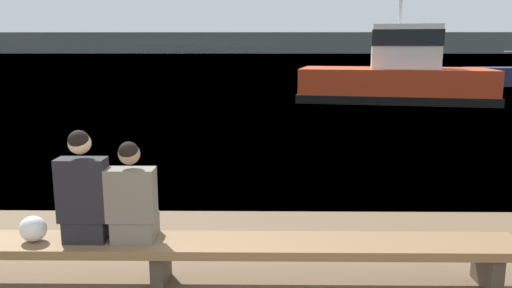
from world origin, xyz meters
The scene contains 7 objects.
water_surface centered at (0.00, 124.69, 0.00)m, with size 240.00×240.00×0.00m, color #386084.
far_shoreline centered at (0.00, 175.35, 3.44)m, with size 600.00×12.00×6.87m, color #4C4C42.
bench_main centered at (-0.74, 2.51, 0.37)m, with size 6.84×0.53×0.45m.
person_left centered at (-1.44, 2.52, 0.90)m, with size 0.45×0.40×1.07m.
person_right centered at (-0.99, 2.52, 0.85)m, with size 0.45×0.40×0.97m.
shopping_bag centered at (-1.94, 2.48, 0.57)m, with size 0.25×0.21×0.25m.
tugboat_red centered at (5.85, 19.13, 0.99)m, with size 8.38×5.10×5.97m.
Camera 1 is at (0.22, -1.95, 2.27)m, focal length 35.00 mm.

